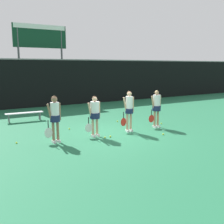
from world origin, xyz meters
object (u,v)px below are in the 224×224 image
at_px(bench_courtside, 24,114).
at_px(player_3, 156,106).
at_px(player_1, 95,113).
at_px(tennis_ball_6, 163,134).
at_px(tennis_ball_1, 161,123).
at_px(tennis_ball_4, 110,136).
at_px(scoreboard, 40,42).
at_px(tennis_ball_0, 105,137).
at_px(player_2, 129,108).
at_px(tennis_ball_5, 69,129).
at_px(tennis_ball_2, 16,143).
at_px(player_0, 55,115).
at_px(tennis_ball_3, 117,121).

xyz_separation_m(bench_courtside, player_3, (5.01, -4.50, 0.63)).
relative_size(player_1, tennis_ball_6, 24.23).
height_order(tennis_ball_1, tennis_ball_4, tennis_ball_4).
relative_size(scoreboard, tennis_ball_0, 87.83).
bearing_deg(player_3, tennis_ball_4, -168.58).
xyz_separation_m(player_2, tennis_ball_5, (-2.12, 1.66, -1.01)).
relative_size(player_2, tennis_ball_1, 27.18).
distance_m(tennis_ball_1, tennis_ball_5, 4.50).
height_order(tennis_ball_0, tennis_ball_4, tennis_ball_4).
distance_m(player_2, tennis_ball_2, 4.75).
relative_size(player_2, player_3, 1.03).
bearing_deg(bench_courtside, tennis_ball_6, -49.82).
distance_m(scoreboard, player_2, 11.07).
distance_m(player_3, tennis_ball_4, 2.92).
distance_m(bench_courtside, tennis_ball_6, 7.23).
relative_size(tennis_ball_1, tennis_ball_2, 1.01).
height_order(tennis_ball_4, tennis_ball_6, tennis_ball_4).
height_order(bench_courtside, player_0, player_0).
height_order(scoreboard, player_3, scoreboard).
xyz_separation_m(player_2, tennis_ball_2, (-4.61, 0.57, -1.01)).
relative_size(player_2, tennis_ball_2, 27.49).
distance_m(tennis_ball_1, tennis_ball_6, 2.09).
xyz_separation_m(tennis_ball_1, tennis_ball_5, (-4.33, 1.24, 0.00)).
bearing_deg(player_0, tennis_ball_4, -13.95).
relative_size(scoreboard, tennis_ball_6, 85.03).
relative_size(bench_courtside, tennis_ball_0, 28.72).
bearing_deg(tennis_ball_2, player_1, -10.78).
xyz_separation_m(scoreboard, tennis_ball_5, (-1.27, -8.81, -4.50)).
relative_size(player_0, tennis_ball_1, 26.91).
bearing_deg(player_1, tennis_ball_2, 167.33).
relative_size(bench_courtside, tennis_ball_1, 29.04).
relative_size(player_0, player_2, 0.99).
height_order(scoreboard, bench_courtside, scoreboard).
height_order(scoreboard, tennis_ball_3, scoreboard).
relative_size(player_2, tennis_ball_4, 25.63).
height_order(player_2, tennis_ball_5, player_2).
height_order(bench_courtside, tennis_ball_4, bench_courtside).
bearing_deg(player_2, tennis_ball_3, 82.85).
relative_size(bench_courtside, tennis_ball_6, 27.81).
xyz_separation_m(player_0, player_2, (3.30, -0.00, 0.00)).
relative_size(player_3, tennis_ball_5, 26.18).
distance_m(tennis_ball_0, tennis_ball_4, 0.25).
distance_m(bench_courtside, player_2, 5.74).
height_order(bench_courtside, tennis_ball_6, bench_courtside).
height_order(tennis_ball_3, tennis_ball_4, tennis_ball_4).
height_order(bench_courtside, tennis_ball_1, bench_courtside).
xyz_separation_m(player_2, player_3, (1.54, 0.03, -0.02)).
distance_m(bench_courtside, tennis_ball_1, 7.02).
distance_m(scoreboard, player_1, 11.08).
distance_m(player_2, tennis_ball_3, 2.31).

